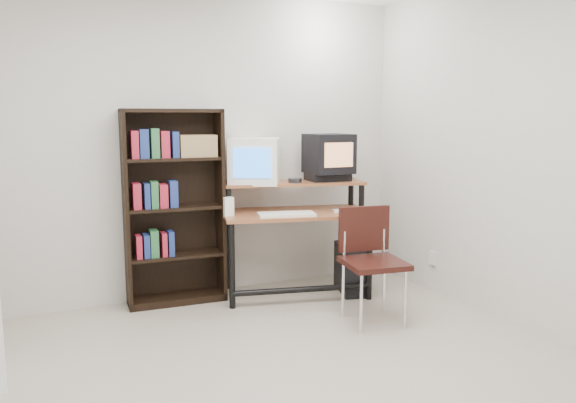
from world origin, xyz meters
name	(u,v)px	position (x,y,z in m)	size (l,w,h in m)	color
floor	(286,394)	(0.00, 0.00, -0.01)	(4.00, 4.00, 0.01)	#B7AB97
back_wall	(186,146)	(0.00, 2.00, 1.30)	(4.00, 0.01, 2.60)	beige
right_wall	(551,154)	(2.00, 0.00, 1.30)	(0.01, 4.00, 2.60)	beige
computer_desk	(295,216)	(0.85, 1.62, 0.69)	(1.36, 0.91, 0.98)	#965531
crt_monitor	(255,161)	(0.56, 1.82, 1.17)	(0.57, 0.57, 0.40)	white
vcr	(328,177)	(1.20, 1.67, 1.01)	(0.36, 0.26, 0.08)	black
crt_tv	(329,154)	(1.20, 1.65, 1.22)	(0.37, 0.37, 0.35)	black
cd_spindle	(295,181)	(0.86, 1.65, 0.99)	(0.12, 0.12, 0.05)	#26262B
keyboard	(286,215)	(0.70, 1.47, 0.74)	(0.47, 0.21, 0.04)	white
mousepad	(339,213)	(1.17, 1.41, 0.72)	(0.22, 0.18, 0.01)	black
mouse	(339,211)	(1.17, 1.41, 0.74)	(0.10, 0.06, 0.03)	white
desk_speaker	(228,207)	(0.26, 1.67, 0.80)	(0.08, 0.07, 0.17)	white
pc_tower	(351,268)	(1.32, 1.45, 0.21)	(0.20, 0.45, 0.42)	black
school_chair	(370,252)	(1.08, 0.79, 0.53)	(0.50, 0.50, 0.87)	black
bookshelf	(174,204)	(-0.15, 1.85, 0.83)	(0.82, 0.32, 1.61)	black
wall_outlet	(433,258)	(1.99, 1.15, 0.30)	(0.02, 0.08, 0.12)	beige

